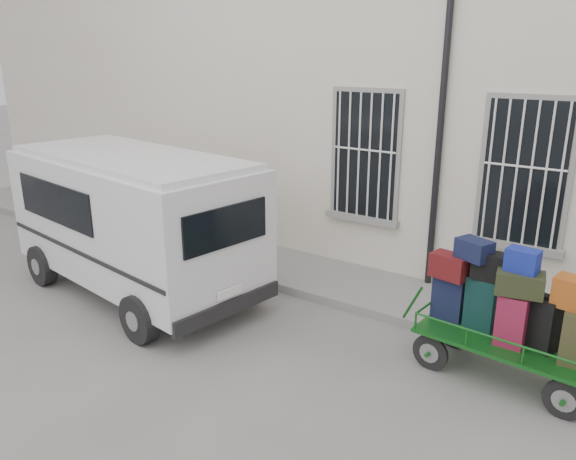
{
  "coord_description": "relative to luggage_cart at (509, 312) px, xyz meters",
  "views": [
    {
      "loc": [
        4.12,
        -5.97,
        4.02
      ],
      "look_at": [
        -0.71,
        1.0,
        1.32
      ],
      "focal_mm": 35.0,
      "sensor_mm": 36.0,
      "label": 1
    }
  ],
  "objects": [
    {
      "name": "sidewalk",
      "position": [
        -2.78,
        1.42,
        -0.87
      ],
      "size": [
        24.0,
        1.7,
        0.15
      ],
      "primitive_type": "cube",
      "color": "gray",
      "rests_on": "ground"
    },
    {
      "name": "van",
      "position": [
        -5.96,
        -0.79,
        0.45
      ],
      "size": [
        5.07,
        2.73,
        2.44
      ],
      "rotation": [
        0.0,
        0.0,
        -0.14
      ],
      "color": "silver",
      "rests_on": "ground"
    },
    {
      "name": "luggage_cart",
      "position": [
        0.0,
        0.0,
        0.0
      ],
      "size": [
        2.56,
        1.16,
        1.79
      ],
      "rotation": [
        0.0,
        0.0,
        -0.09
      ],
      "color": "black",
      "rests_on": "ground"
    },
    {
      "name": "ground",
      "position": [
        -2.78,
        -0.78,
        -0.94
      ],
      "size": [
        80.0,
        80.0,
        0.0
      ],
      "primitive_type": "plane",
      "color": "slate",
      "rests_on": "ground"
    },
    {
      "name": "building",
      "position": [
        -2.78,
        4.72,
        2.06
      ],
      "size": [
        24.0,
        5.15,
        6.0
      ],
      "color": "beige",
      "rests_on": "ground"
    }
  ]
}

